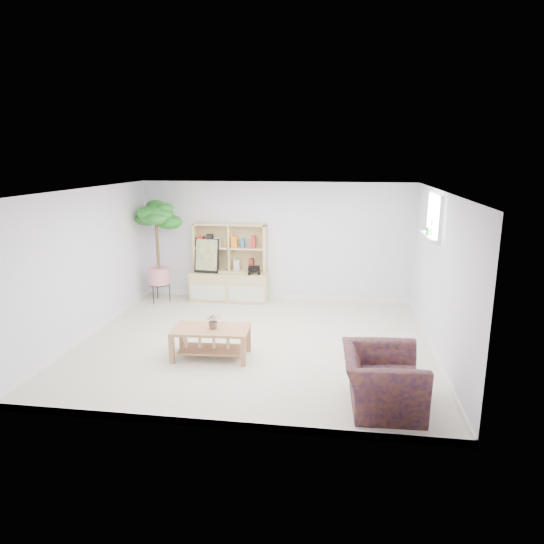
# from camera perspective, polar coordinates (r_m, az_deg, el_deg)

# --- Properties ---
(floor) EXTENTS (5.50, 5.00, 0.01)m
(floor) POSITION_cam_1_polar(r_m,az_deg,el_deg) (7.78, -2.12, -8.34)
(floor) COLOR #BEB79F
(floor) RESTS_ON ground
(ceiling) EXTENTS (5.50, 5.00, 0.01)m
(ceiling) POSITION_cam_1_polar(r_m,az_deg,el_deg) (7.24, -2.29, 9.58)
(ceiling) COLOR white
(ceiling) RESTS_ON walls
(walls) EXTENTS (5.51, 5.01, 2.40)m
(walls) POSITION_cam_1_polar(r_m,az_deg,el_deg) (7.42, -2.20, 0.30)
(walls) COLOR white
(walls) RESTS_ON floor
(baseboard) EXTENTS (5.50, 5.00, 0.10)m
(baseboard) POSITION_cam_1_polar(r_m,az_deg,el_deg) (7.76, -2.13, -7.99)
(baseboard) COLOR white
(baseboard) RESTS_ON floor
(window) EXTENTS (0.10, 0.98, 0.68)m
(window) POSITION_cam_1_polar(r_m,az_deg,el_deg) (7.88, 18.62, 6.29)
(window) COLOR #BBDAF5
(window) RESTS_ON walls
(window_sill) EXTENTS (0.14, 1.00, 0.04)m
(window_sill) POSITION_cam_1_polar(r_m,az_deg,el_deg) (7.92, 18.02, 4.02)
(window_sill) COLOR white
(window_sill) RESTS_ON walls
(storage_unit) EXTENTS (1.57, 0.53, 1.57)m
(storage_unit) POSITION_cam_1_polar(r_m,az_deg,el_deg) (9.83, -5.05, 1.07)
(storage_unit) COLOR #D1B96B
(storage_unit) RESTS_ON floor
(poster) EXTENTS (0.51, 0.16, 0.70)m
(poster) POSITION_cam_1_polar(r_m,az_deg,el_deg) (9.84, -7.69, 1.92)
(poster) COLOR yellow
(poster) RESTS_ON storage_unit
(toy_truck) EXTENTS (0.37, 0.29, 0.18)m
(toy_truck) POSITION_cam_1_polar(r_m,az_deg,el_deg) (9.69, -2.13, 0.27)
(toy_truck) COLOR black
(toy_truck) RESTS_ON storage_unit
(coffee_table) EXTENTS (1.13, 0.66, 0.45)m
(coffee_table) POSITION_cam_1_polar(r_m,az_deg,el_deg) (7.24, -7.16, -8.24)
(coffee_table) COLOR #A0603E
(coffee_table) RESTS_ON floor
(table_plant) EXTENTS (0.27, 0.26, 0.24)m
(table_plant) POSITION_cam_1_polar(r_m,az_deg,el_deg) (7.10, -6.88, -5.69)
(table_plant) COLOR #1E7027
(table_plant) RESTS_ON coffee_table
(floor_tree) EXTENTS (0.84, 0.84, 2.05)m
(floor_tree) POSITION_cam_1_polar(r_m,az_deg,el_deg) (9.94, -13.28, 2.28)
(floor_tree) COLOR #137118
(floor_tree) RESTS_ON floor
(armchair) EXTENTS (0.96, 1.09, 0.78)m
(armchair) POSITION_cam_1_polar(r_m,az_deg,el_deg) (5.92, 12.84, -11.87)
(armchair) COLOR #0C0C37
(armchair) RESTS_ON floor
(sill_plant) EXTENTS (0.15, 0.12, 0.25)m
(sill_plant) POSITION_cam_1_polar(r_m,az_deg,el_deg) (7.91, 18.08, 5.08)
(sill_plant) COLOR #137118
(sill_plant) RESTS_ON window_sill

